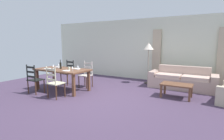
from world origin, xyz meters
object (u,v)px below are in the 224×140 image
dining_chair_near_right (55,83)px  wine_glass_near_left (53,66)px  coffee_table (177,86)px  dining_chair_near_left (34,79)px  wine_glass_far_right (78,66)px  dining_table (62,71)px  dining_chair_far_right (86,74)px  wine_glass_near_right (72,67)px  coffee_cup_primary (69,68)px  couch (182,81)px  wine_bottle (61,65)px  wine_glass_far_left (59,65)px  standing_lamp (149,49)px  dining_chair_far_left (68,72)px

dining_chair_near_right → wine_glass_near_left: bearing=139.1°
dining_chair_near_right → coffee_table: 3.67m
dining_chair_near_left → wine_glass_far_right: (1.05, 0.92, 0.38)m
wine_glass_near_left → wine_glass_far_right: same height
dining_table → coffee_table: (3.61, 1.11, -0.31)m
wine_glass_far_right → coffee_table: bearing=17.5°
dining_chair_far_right → wine_glass_near_right: 1.02m
dining_chair_near_left → wine_glass_near_right: (1.08, 0.63, 0.38)m
coffee_cup_primary → couch: (3.25, 2.33, -0.50)m
dining_chair_near_left → wine_glass_near_left: dining_chair_near_left is taller
wine_glass_near_left → coffee_cup_primary: (0.63, 0.11, -0.07)m
wine_bottle → couch: 4.38m
wine_glass_far_left → wine_glass_near_left: bearing=-84.4°
dining_chair_near_right → wine_glass_near_left: (-0.77, 0.67, 0.38)m
dining_chair_near_right → dining_chair_far_right: bearing=91.8°
dining_table → wine_glass_near_right: 0.65m
wine_glass_far_left → standing_lamp: (2.56, 2.36, 0.55)m
dining_chair_far_left → coffee_table: dining_chair_far_left is taller
dining_table → dining_chair_far_right: size_ratio=1.98×
dining_chair_near_left → coffee_cup_primary: dining_chair_near_left is taller
dining_chair_near_right → wine_glass_near_left: dining_chair_near_right is taller
wine_bottle → dining_chair_far_left: bearing=117.2°
dining_chair_far_left → wine_bottle: size_ratio=3.04×
wine_glass_near_left → couch: (3.88, 2.45, -0.57)m
dining_chair_far_right → wine_bottle: wine_bottle is taller
dining_table → coffee_cup_primary: coffee_cup_primary is taller
dining_chair_far_left → wine_glass_far_left: (0.16, -0.64, 0.38)m
wine_glass_far_left → dining_chair_near_left: bearing=-99.4°
coffee_cup_primary → wine_glass_near_left: bearing=-169.8°
dining_chair_near_right → standing_lamp: bearing=61.9°
dining_chair_near_left → dining_chair_near_right: 0.95m
dining_chair_near_left → dining_table: bearing=58.6°
dining_chair_far_right → coffee_table: 3.20m
dining_chair_near_right → dining_chair_far_right: (-0.05, 1.58, 0.00)m
coffee_table → dining_chair_near_left: bearing=-155.3°
wine_bottle → coffee_cup_primary: bearing=-3.4°
wine_glass_near_left → coffee_cup_primary: size_ratio=1.79×
wine_glass_near_right → wine_glass_far_right: bearing=94.9°
dining_chair_far_left → wine_glass_far_right: bearing=-30.9°
dining_chair_near_right → coffee_table: size_ratio=1.07×
dining_chair_near_right → standing_lamp: (1.76, 3.30, 0.93)m
dining_chair_far_right → wine_glass_far_left: (-0.75, -0.64, 0.38)m
dining_chair_near_left → wine_bottle: 0.96m
dining_chair_near_left → coffee_table: bearing=24.7°
dining_chair_far_right → wine_glass_far_left: 1.06m
couch → coffee_table: bearing=-88.8°
wine_bottle → wine_glass_far_left: (-0.23, 0.13, -0.01)m
dining_chair_near_left → wine_glass_far_right: 1.45m
wine_glass_near_left → wine_glass_near_right: (0.90, -0.02, 0.00)m
wine_bottle → coffee_table: size_ratio=0.35×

